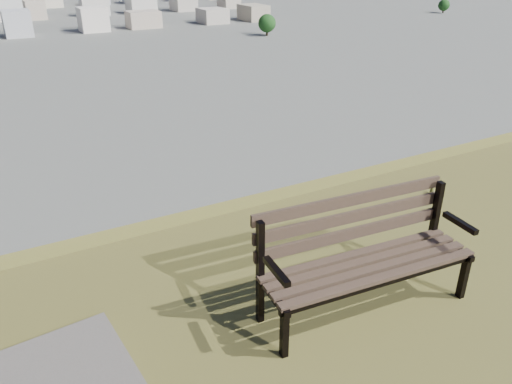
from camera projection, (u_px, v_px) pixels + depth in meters
park_bench at (363, 249)px, 4.27m from camera, size 1.94×0.76×0.99m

